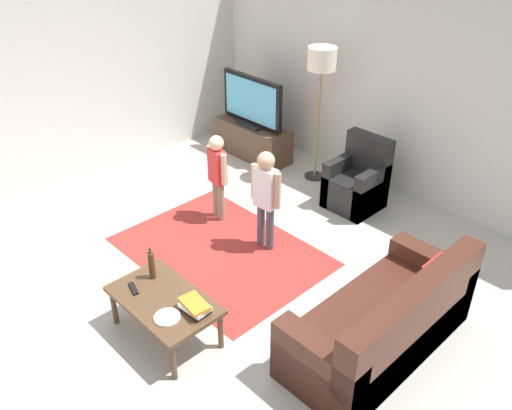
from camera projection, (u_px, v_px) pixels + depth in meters
The scene contains 16 objects.
ground at pixel (214, 280), 5.45m from camera, with size 7.80×7.80×0.00m, color #B2ADA3.
wall_back at pixel (397, 86), 6.52m from camera, with size 6.00×0.12×2.70m, color silver.
wall_left at pixel (54, 84), 6.60m from camera, with size 0.12×6.00×2.70m, color silver.
area_rug at pixel (221, 251), 5.87m from camera, with size 2.20×1.60×0.01m, color #9E2D28.
tv_stand at pixel (253, 141), 7.81m from camera, with size 1.20×0.44×0.50m.
tv at pixel (252, 102), 7.48m from camera, with size 1.10×0.28×0.71m.
couch at pixel (387, 326), 4.48m from camera, with size 0.80×1.80×0.86m.
armchair at pixel (358, 184), 6.57m from camera, with size 0.60×0.60×0.90m.
floor_lamp at pixel (321, 66), 6.57m from camera, with size 0.36×0.36×1.78m.
child_near_tv at pixel (217, 170), 6.14m from camera, with size 0.36×0.17×1.07m.
child_center at pixel (266, 192), 5.60m from camera, with size 0.39×0.19×1.16m.
coffee_table at pixel (164, 303), 4.61m from camera, with size 1.00×0.60×0.42m.
book_stack at pixel (195, 306), 4.42m from camera, with size 0.29×0.20×0.10m.
bottle at pixel (152, 265), 4.75m from camera, with size 0.06×0.06×0.33m.
tv_remote at pixel (133, 288), 4.68m from camera, with size 0.17×0.05×0.02m, color black.
plate at pixel (167, 317), 4.37m from camera, with size 0.22×0.22×0.02m.
Camera 1 is at (3.37, -2.64, 3.48)m, focal length 37.41 mm.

